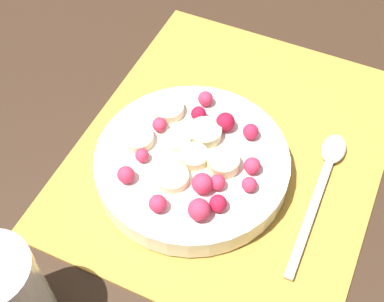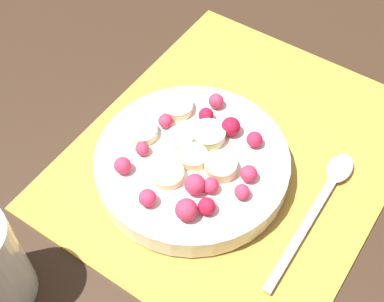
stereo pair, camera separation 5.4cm
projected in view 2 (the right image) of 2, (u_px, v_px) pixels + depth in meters
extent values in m
plane|color=#382619|center=(236.00, 156.00, 0.59)|extent=(3.00, 3.00, 0.00)
cube|color=gold|center=(236.00, 154.00, 0.59)|extent=(0.38, 0.32, 0.01)
cylinder|color=silver|center=(192.00, 164.00, 0.56)|extent=(0.20, 0.20, 0.02)
torus|color=silver|center=(192.00, 159.00, 0.55)|extent=(0.20, 0.20, 0.01)
cylinder|color=white|center=(192.00, 156.00, 0.55)|extent=(0.18, 0.18, 0.00)
cylinder|color=beige|center=(142.00, 132.00, 0.56)|extent=(0.05, 0.05, 0.01)
cylinder|color=beige|center=(177.00, 107.00, 0.58)|extent=(0.05, 0.05, 0.01)
cylinder|color=beige|center=(208.00, 135.00, 0.56)|extent=(0.05, 0.05, 0.01)
cylinder|color=beige|center=(220.00, 167.00, 0.53)|extent=(0.05, 0.05, 0.01)
cylinder|color=beige|center=(193.00, 157.00, 0.54)|extent=(0.04, 0.04, 0.01)
cylinder|color=#F4EAB7|center=(180.00, 138.00, 0.56)|extent=(0.04, 0.04, 0.01)
cylinder|color=beige|center=(167.00, 174.00, 0.53)|extent=(0.05, 0.05, 0.01)
sphere|color=#DB3356|center=(123.00, 165.00, 0.53)|extent=(0.02, 0.02, 0.02)
sphere|color=#DB3356|center=(147.00, 198.00, 0.51)|extent=(0.02, 0.02, 0.02)
sphere|color=#DB3356|center=(216.00, 101.00, 0.58)|extent=(0.02, 0.02, 0.02)
sphere|color=#DB3356|center=(242.00, 192.00, 0.51)|extent=(0.02, 0.02, 0.02)
sphere|color=#DB3356|center=(193.00, 183.00, 0.52)|extent=(0.02, 0.02, 0.02)
sphere|color=#DB3356|center=(211.00, 185.00, 0.52)|extent=(0.02, 0.02, 0.02)
sphere|color=#DB3356|center=(186.00, 210.00, 0.50)|extent=(0.02, 0.02, 0.02)
sphere|color=#B21433|center=(208.00, 112.00, 0.57)|extent=(0.02, 0.02, 0.02)
sphere|color=#DB3356|center=(165.00, 121.00, 0.57)|extent=(0.02, 0.02, 0.02)
sphere|color=#DB3356|center=(142.00, 149.00, 0.55)|extent=(0.01, 0.01, 0.01)
sphere|color=#D12347|center=(256.00, 138.00, 0.55)|extent=(0.02, 0.02, 0.02)
sphere|color=red|center=(207.00, 206.00, 0.50)|extent=(0.02, 0.02, 0.02)
sphere|color=#DB3356|center=(249.00, 174.00, 0.52)|extent=(0.02, 0.02, 0.02)
sphere|color=#B21433|center=(233.00, 124.00, 0.56)|extent=(0.02, 0.02, 0.02)
cube|color=silver|center=(301.00, 233.00, 0.52)|extent=(0.15, 0.01, 0.00)
ellipsoid|color=silver|center=(340.00, 168.00, 0.57)|extent=(0.04, 0.03, 0.01)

